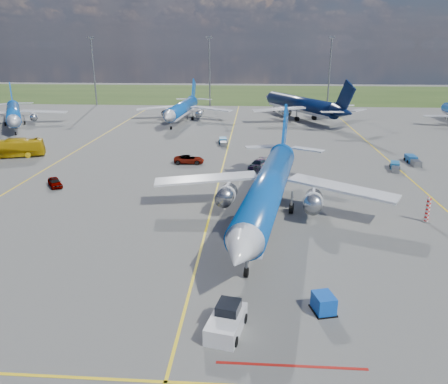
# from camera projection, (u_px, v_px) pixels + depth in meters

# --- Properties ---
(ground) EXTENTS (400.00, 400.00, 0.00)m
(ground) POSITION_uv_depth(u_px,v_px,m) (202.00, 244.00, 46.27)
(ground) COLOR #575755
(ground) RESTS_ON ground
(grass_strip) EXTENTS (400.00, 80.00, 0.01)m
(grass_strip) POSITION_uv_depth(u_px,v_px,m) (242.00, 94.00, 188.02)
(grass_strip) COLOR #2D4719
(grass_strip) RESTS_ON ground
(taxiway_lines) EXTENTS (60.25, 160.00, 0.02)m
(taxiway_lines) POSITION_uv_depth(u_px,v_px,m) (222.00, 172.00, 72.44)
(taxiway_lines) COLOR yellow
(taxiway_lines) RESTS_ON ground
(floodlight_masts) EXTENTS (202.20, 0.50, 22.70)m
(floodlight_masts) POSITION_uv_depth(u_px,v_px,m) (269.00, 68.00, 145.56)
(floodlight_masts) COLOR slate
(floodlight_masts) RESTS_ON ground
(warning_post) EXTENTS (0.50, 0.50, 3.00)m
(warning_post) POSITION_uv_depth(u_px,v_px,m) (428.00, 210.00, 51.69)
(warning_post) COLOR red
(warning_post) RESTS_ON ground
(bg_jet_nw) EXTENTS (42.98, 46.49, 9.79)m
(bg_jet_nw) POSITION_uv_depth(u_px,v_px,m) (15.00, 127.00, 112.47)
(bg_jet_nw) COLOR #0C4CA9
(bg_jet_nw) RESTS_ON ground
(bg_jet_nnw) EXTENTS (31.54, 40.02, 10.01)m
(bg_jet_nnw) POSITION_uv_depth(u_px,v_px,m) (182.00, 121.00, 120.63)
(bg_jet_nnw) COLOR #0C4CA9
(bg_jet_nnw) RESTS_ON ground
(bg_jet_n) EXTENTS (51.14, 55.90, 11.85)m
(bg_jet_n) POSITION_uv_depth(u_px,v_px,m) (300.00, 119.00, 124.35)
(bg_jet_n) COLOR #061439
(bg_jet_n) RESTS_ON ground
(main_airliner) EXTENTS (39.02, 47.43, 11.20)m
(main_airliner) POSITION_uv_depth(u_px,v_px,m) (267.00, 219.00, 52.94)
(main_airliner) COLOR #0C4CA9
(main_airliner) RESTS_ON ground
(pushback_tug) EXTENTS (3.07, 6.12, 2.03)m
(pushback_tug) POSITION_uv_depth(u_px,v_px,m) (227.00, 321.00, 32.08)
(pushback_tug) COLOR silver
(pushback_tug) RESTS_ON ground
(uld_container) EXTENTS (1.92, 2.18, 1.48)m
(uld_container) POSITION_uv_depth(u_px,v_px,m) (324.00, 303.00, 34.40)
(uld_container) COLOR #0D48BA
(uld_container) RESTS_ON ground
(apron_bus) EXTENTS (12.52, 6.53, 3.41)m
(apron_bus) POSITION_uv_depth(u_px,v_px,m) (10.00, 148.00, 81.45)
(apron_bus) COLOR #C2990B
(apron_bus) RESTS_ON ground
(service_car_a) EXTENTS (3.64, 4.27, 1.38)m
(service_car_a) POSITION_uv_depth(u_px,v_px,m) (55.00, 182.00, 64.79)
(service_car_a) COLOR #999999
(service_car_a) RESTS_ON ground
(service_car_b) EXTENTS (5.43, 2.69, 1.48)m
(service_car_b) POSITION_uv_depth(u_px,v_px,m) (189.00, 159.00, 77.49)
(service_car_b) COLOR #999999
(service_car_b) RESTS_ON ground
(service_car_c) EXTENTS (4.05, 5.33, 1.44)m
(service_car_c) POSITION_uv_depth(u_px,v_px,m) (258.00, 164.00, 74.54)
(service_car_c) COLOR #999999
(service_car_c) RESTS_ON ground
(baggage_tug_w) EXTENTS (2.42, 4.98, 1.08)m
(baggage_tug_w) POSITION_uv_depth(u_px,v_px,m) (395.00, 167.00, 73.74)
(baggage_tug_w) COLOR #1A629F
(baggage_tug_w) RESTS_ON ground
(baggage_tug_c) EXTENTS (2.00, 5.45, 1.19)m
(baggage_tug_c) POSITION_uv_depth(u_px,v_px,m) (223.00, 142.00, 92.39)
(baggage_tug_c) COLOR #195F96
(baggage_tug_c) RESTS_ON ground
(baggage_tug_e) EXTENTS (1.60, 5.45, 1.22)m
(baggage_tug_e) POSITION_uv_depth(u_px,v_px,m) (413.00, 160.00, 77.59)
(baggage_tug_e) COLOR #19559A
(baggage_tug_e) RESTS_ON ground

